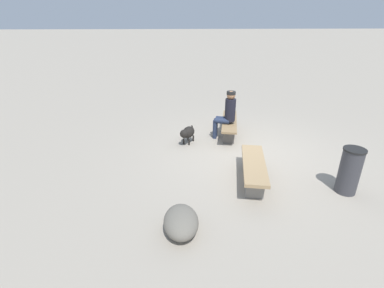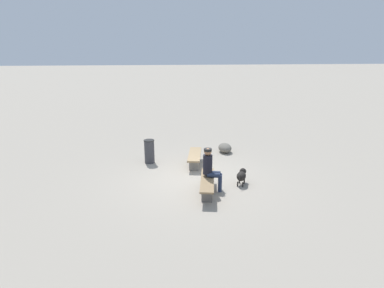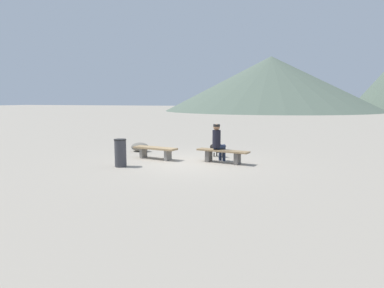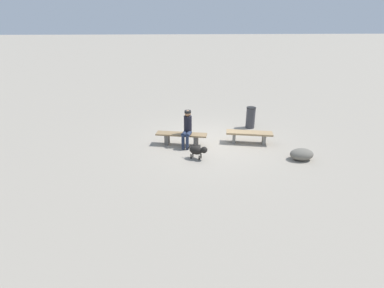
{
  "view_description": "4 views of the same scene",
  "coord_description": "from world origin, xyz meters",
  "views": [
    {
      "loc": [
        -6.18,
        1.88,
        3.02
      ],
      "look_at": [
        -0.67,
        1.44,
        0.57
      ],
      "focal_mm": 26.22,
      "sensor_mm": 36.0,
      "label": 1
    },
    {
      "loc": [
        9.63,
        -1.5,
        4.05
      ],
      "look_at": [
        -1.55,
        0.19,
        0.77
      ],
      "focal_mm": 29.44,
      "sensor_mm": 36.0,
      "label": 2
    },
    {
      "loc": [
        3.65,
        -11.22,
        2.16
      ],
      "look_at": [
        -0.03,
        0.42,
        0.59
      ],
      "focal_mm": 32.3,
      "sensor_mm": 36.0,
      "label": 3
    },
    {
      "loc": [
        1.52,
        9.94,
        4.18
      ],
      "look_at": [
        0.88,
        1.88,
        0.72
      ],
      "focal_mm": 26.72,
      "sensor_mm": 36.0,
      "label": 4
    }
  ],
  "objects": [
    {
      "name": "bench_right",
      "position": [
        1.13,
        0.24,
        0.32
      ],
      "size": [
        1.89,
        0.78,
        0.45
      ],
      "rotation": [
        0.0,
        0.0,
        -0.22
      ],
      "color": "#605B56",
      "rests_on": "ground"
    },
    {
      "name": "bench_left",
      "position": [
        -1.38,
        0.26,
        0.33
      ],
      "size": [
        1.75,
        0.79,
        0.44
      ],
      "rotation": [
        0.0,
        0.0,
        -0.22
      ],
      "color": "gray",
      "rests_on": "ground"
    },
    {
      "name": "ground",
      "position": [
        0.0,
        0.0,
        -0.03
      ],
      "size": [
        210.0,
        210.0,
        0.06
      ],
      "primitive_type": "cube",
      "color": "#9E9384"
    },
    {
      "name": "seated_person",
      "position": [
        0.93,
        0.38,
        0.76
      ],
      "size": [
        0.41,
        0.59,
        1.34
      ],
      "rotation": [
        0.0,
        0.0,
        -0.32
      ],
      "color": "black",
      "rests_on": "ground"
    },
    {
      "name": "boulder",
      "position": [
        -2.75,
        1.78,
        0.19
      ],
      "size": [
        0.77,
        0.54,
        0.38
      ],
      "primitive_type": "ellipsoid",
      "rotation": [
        0.0,
        0.0,
        0.0
      ],
      "color": "#6B665B",
      "rests_on": "ground"
    },
    {
      "name": "dog",
      "position": [
        0.65,
        1.45,
        0.31
      ],
      "size": [
        0.66,
        0.47,
        0.47
      ],
      "rotation": [
        0.0,
        0.0,
        2.67
      ],
      "color": "black",
      "rests_on": "ground"
    },
    {
      "name": "trash_bin",
      "position": [
        -1.88,
        -1.4,
        0.45
      ],
      "size": [
        0.4,
        0.4,
        0.9
      ],
      "color": "#38383D",
      "rests_on": "ground"
    }
  ]
}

